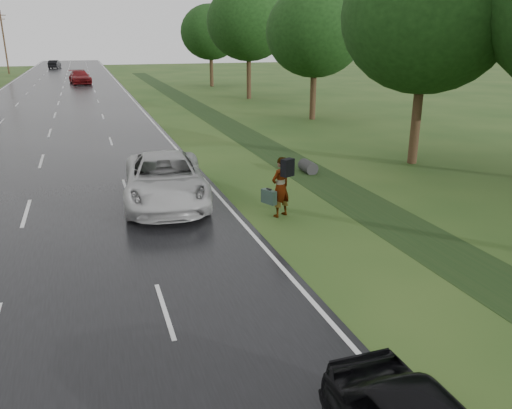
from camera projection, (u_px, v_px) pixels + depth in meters
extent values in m
cube|color=black|center=(60.00, 97.00, 50.36)|extent=(14.00, 180.00, 0.04)
cube|color=silver|center=(129.00, 95.00, 52.41)|extent=(0.12, 180.00, 0.01)
cube|color=silver|center=(60.00, 97.00, 50.35)|extent=(0.12, 180.00, 0.01)
cube|color=black|center=(242.00, 134.00, 31.42)|extent=(2.20, 120.00, 0.01)
cylinder|color=#2D2D2D|center=(308.00, 167.00, 22.37)|extent=(0.56, 1.00, 0.56)
cylinder|color=#3D2F19|center=(4.00, 42.00, 81.87)|extent=(0.26, 0.26, 10.00)
cube|color=#3D2F19|center=(0.00, 15.00, 80.54)|extent=(1.60, 0.12, 0.12)
cube|color=#3D2F19|center=(1.00, 19.00, 80.73)|extent=(1.20, 0.10, 0.10)
cylinder|color=#3D2F19|center=(416.00, 123.00, 23.52)|extent=(0.44, 0.44, 3.84)
ellipsoid|color=black|center=(427.00, 15.00, 22.00)|extent=(7.60, 7.60, 6.84)
cylinder|color=#3D2F19|center=(313.00, 95.00, 36.50)|extent=(0.44, 0.44, 3.52)
ellipsoid|color=black|center=(315.00, 32.00, 35.11)|extent=(7.00, 7.00, 6.30)
cylinder|color=#3D2F19|center=(249.00, 77.00, 48.84)|extent=(0.44, 0.44, 4.16)
ellipsoid|color=black|center=(249.00, 22.00, 47.23)|extent=(8.00, 8.00, 7.20)
cylinder|color=#3D2F19|center=(211.00, 71.00, 61.40)|extent=(0.44, 0.44, 3.68)
ellipsoid|color=black|center=(210.00, 32.00, 59.95)|extent=(7.20, 7.20, 6.48)
imported|color=#A5998C|center=(281.00, 187.00, 16.62)|extent=(0.88, 0.75, 2.05)
cube|color=black|center=(288.00, 168.00, 16.18)|extent=(0.48, 0.39, 0.57)
cube|color=#30463D|center=(269.00, 197.00, 16.51)|extent=(0.41, 0.60, 0.47)
cube|color=black|center=(269.00, 189.00, 16.42)|extent=(0.13, 0.20, 0.04)
imported|color=#BCBCBC|center=(165.00, 179.00, 18.05)|extent=(3.46, 6.41, 1.71)
imported|color=maroon|center=(80.00, 77.00, 64.78)|extent=(3.05, 6.05, 1.68)
imported|color=black|center=(55.00, 64.00, 97.11)|extent=(2.29, 4.92, 1.56)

